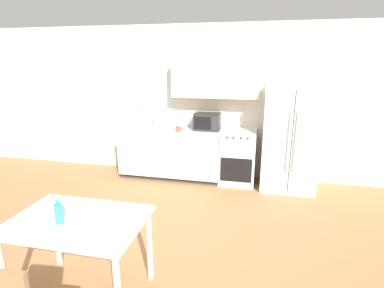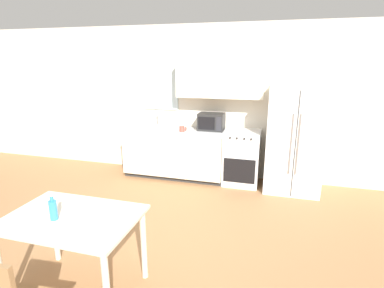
# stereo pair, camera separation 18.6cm
# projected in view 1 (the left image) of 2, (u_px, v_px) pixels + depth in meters

# --- Properties ---
(ground_plane) EXTENTS (12.00, 12.00, 0.00)m
(ground_plane) POSITION_uv_depth(u_px,v_px,m) (157.00, 237.00, 3.66)
(ground_plane) COLOR #9E7047
(wall_back) EXTENTS (12.00, 0.38, 2.70)m
(wall_back) POSITION_uv_depth(u_px,v_px,m) (199.00, 99.00, 5.40)
(wall_back) COLOR beige
(wall_back) RESTS_ON ground_plane
(kitchen_counter) EXTENTS (1.84, 0.64, 0.90)m
(kitchen_counter) POSITION_uv_depth(u_px,v_px,m) (171.00, 153.00, 5.46)
(kitchen_counter) COLOR #333333
(kitchen_counter) RESTS_ON ground_plane
(oven_range) EXTENTS (0.60, 0.60, 0.93)m
(oven_range) POSITION_uv_depth(u_px,v_px,m) (238.00, 157.00, 5.22)
(oven_range) COLOR white
(oven_range) RESTS_ON ground_plane
(refrigerator) EXTENTS (0.86, 0.73, 1.70)m
(refrigerator) POSITION_uv_depth(u_px,v_px,m) (290.00, 139.00, 4.89)
(refrigerator) COLOR white
(refrigerator) RESTS_ON ground_plane
(kitchen_sink) EXTENTS (0.73, 0.46, 0.26)m
(kitchen_sink) POSITION_uv_depth(u_px,v_px,m) (150.00, 128.00, 5.43)
(kitchen_sink) COLOR #B7BABC
(kitchen_sink) RESTS_ON kitchen_counter
(microwave) EXTENTS (0.45, 0.32, 0.30)m
(microwave) POSITION_uv_depth(u_px,v_px,m) (207.00, 122.00, 5.28)
(microwave) COLOR #282828
(microwave) RESTS_ON kitchen_counter
(coffee_mug) EXTENTS (0.12, 0.09, 0.10)m
(coffee_mug) POSITION_uv_depth(u_px,v_px,m) (178.00, 129.00, 5.17)
(coffee_mug) COLOR #BF4C3F
(coffee_mug) RESTS_ON kitchen_counter
(dining_table) EXTENTS (1.15, 0.78, 0.77)m
(dining_table) POSITION_uv_depth(u_px,v_px,m) (79.00, 231.00, 2.59)
(dining_table) COLOR beige
(dining_table) RESTS_ON ground_plane
(drink_bottle) EXTENTS (0.06, 0.06, 0.24)m
(drink_bottle) POSITION_uv_depth(u_px,v_px,m) (59.00, 213.00, 2.48)
(drink_bottle) COLOR #338CD8
(drink_bottle) RESTS_ON dining_table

